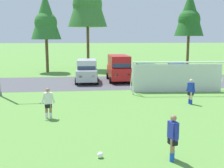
% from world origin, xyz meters
% --- Properties ---
extents(ground_plane, '(400.00, 400.00, 0.00)m').
position_xyz_m(ground_plane, '(0.00, 15.00, 0.00)').
color(ground_plane, '#598C3D').
extents(parking_lot_strip, '(52.00, 8.40, 0.01)m').
position_xyz_m(parking_lot_strip, '(0.00, 22.52, 0.00)').
color(parking_lot_strip, '#4C4C51').
rests_on(parking_lot_strip, ground).
extents(soccer_ball, '(0.22, 0.22, 0.22)m').
position_xyz_m(soccer_ball, '(-2.95, 5.48, 0.11)').
color(soccer_ball, white).
rests_on(soccer_ball, ground).
extents(soccer_goal, '(7.54, 2.48, 2.57)m').
position_xyz_m(soccer_goal, '(3.96, 16.93, 1.29)').
color(soccer_goal, white).
rests_on(soccer_goal, ground).
extents(player_striker_near, '(0.46, 0.68, 1.64)m').
position_xyz_m(player_striker_near, '(3.41, 13.05, 0.82)').
color(player_striker_near, beige).
rests_on(player_striker_near, ground).
extents(player_midfield_center, '(0.75, 0.35, 1.64)m').
position_xyz_m(player_midfield_center, '(-5.35, 10.75, 0.82)').
color(player_midfield_center, '#936B4C').
rests_on(player_midfield_center, ground).
extents(player_defender_far, '(0.32, 0.75, 1.64)m').
position_xyz_m(player_defender_far, '(-0.44, 5.03, 0.82)').
color(player_defender_far, '#936B4C').
rests_on(player_defender_far, ground).
extents(parked_car_slot_far_left, '(2.24, 4.65, 2.16)m').
position_xyz_m(parked_car_slot_far_left, '(-3.07, 22.85, 1.11)').
color(parked_car_slot_far_left, '#B2B2BC').
rests_on(parked_car_slot_far_left, ground).
extents(parked_car_slot_left, '(2.20, 4.80, 2.52)m').
position_xyz_m(parked_car_slot_left, '(0.11, 23.28, 1.34)').
color(parked_car_slot_left, red).
rests_on(parked_car_slot_left, ground).
extents(parked_car_slot_center_left, '(2.13, 4.25, 1.72)m').
position_xyz_m(parked_car_slot_center_left, '(2.76, 22.65, 0.88)').
color(parked_car_slot_center_left, '#194C2D').
rests_on(parked_car_slot_center_left, ground).
extents(parked_car_slot_center, '(2.19, 4.28, 1.72)m').
position_xyz_m(parked_car_slot_center, '(5.86, 22.14, 0.88)').
color(parked_car_slot_center, navy).
rests_on(parked_car_slot_center, ground).
extents(tree_left_edge, '(3.63, 3.63, 9.67)m').
position_xyz_m(tree_left_edge, '(-7.77, 31.37, 6.64)').
color(tree_left_edge, brown).
rests_on(tree_left_edge, ground).
extents(tree_center_back, '(4.02, 4.02, 10.71)m').
position_xyz_m(tree_center_back, '(11.32, 34.14, 7.37)').
color(tree_center_back, brown).
rests_on(tree_center_back, ground).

